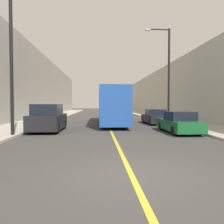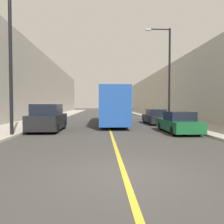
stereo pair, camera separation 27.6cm
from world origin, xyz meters
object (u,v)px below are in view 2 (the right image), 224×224
bus (112,106)px  car_right_near (178,123)px  parked_suv_left (48,119)px  car_right_mid (155,117)px  street_lamp_right (168,70)px  street_lamp_left (14,55)px

bus → car_right_near: bearing=-58.9°
bus → parked_suv_left: (-4.92, -5.75, -0.91)m
car_right_mid → street_lamp_right: 4.77m
bus → car_right_mid: bus is taller
car_right_near → car_right_mid: car_right_mid is taller
street_lamp_right → car_right_near: bearing=-100.7°
parked_suv_left → car_right_mid: (9.26, 5.40, -0.24)m
bus → car_right_mid: (4.34, -0.35, -1.15)m
bus → car_right_mid: 4.50m
bus → parked_suv_left: bearing=-130.6°
street_lamp_left → parked_suv_left: bearing=64.4°
car_right_near → street_lamp_left: 11.39m
bus → street_lamp_left: street_lamp_left is taller
street_lamp_right → car_right_mid: bearing=171.3°
parked_suv_left → street_lamp_left: street_lamp_left is taller
car_right_near → street_lamp_right: (1.23, 6.55, 4.63)m
bus → car_right_mid: size_ratio=2.59×
bus → car_right_near: bus is taller
street_lamp_left → street_lamp_right: (11.71, 7.92, 0.38)m
bus → car_right_near: 8.34m
parked_suv_left → car_right_mid: parked_suv_left is taller
parked_suv_left → street_lamp_right: size_ratio=0.49×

